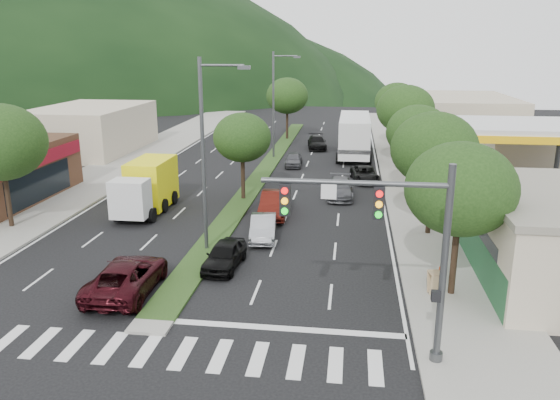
# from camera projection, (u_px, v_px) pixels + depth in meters

# --- Properties ---
(ground) EXTENTS (160.00, 160.00, 0.00)m
(ground) POSITION_uv_depth(u_px,v_px,m) (154.00, 322.00, 21.50)
(ground) COLOR black
(ground) RESTS_ON ground
(sidewalk_right) EXTENTS (5.00, 90.00, 0.15)m
(sidewalk_right) POSITION_uv_depth(u_px,v_px,m) (413.00, 181.00, 43.73)
(sidewalk_right) COLOR gray
(sidewalk_right) RESTS_ON ground
(sidewalk_left) EXTENTS (6.00, 90.00, 0.15)m
(sidewalk_left) POSITION_uv_depth(u_px,v_px,m) (111.00, 171.00, 46.96)
(sidewalk_left) COLOR gray
(sidewalk_left) RESTS_ON ground
(median) EXTENTS (1.60, 56.00, 0.12)m
(median) POSITION_uv_depth(u_px,v_px,m) (266.00, 168.00, 48.18)
(median) COLOR #1E3A15
(median) RESTS_ON ground
(crosswalk) EXTENTS (19.00, 2.20, 0.01)m
(crosswalk) POSITION_uv_depth(u_px,v_px,m) (135.00, 349.00, 19.59)
(crosswalk) COLOR silver
(crosswalk) RESTS_ON ground
(traffic_signal) EXTENTS (6.12, 0.40, 7.00)m
(traffic_signal) POSITION_uv_depth(u_px,v_px,m) (397.00, 234.00, 17.62)
(traffic_signal) COLOR #47494C
(traffic_signal) RESTS_ON ground
(gas_canopy) EXTENTS (12.20, 8.20, 5.25)m
(gas_canopy) POSITION_uv_depth(u_px,v_px,m) (515.00, 131.00, 38.80)
(gas_canopy) COLOR silver
(gas_canopy) RESTS_ON ground
(bldg_left_far) EXTENTS (9.00, 14.00, 4.60)m
(bldg_left_far) POSITION_uv_depth(u_px,v_px,m) (91.00, 129.00, 55.70)
(bldg_left_far) COLOR #BFB398
(bldg_left_far) RESTS_ON ground
(bldg_right_far) EXTENTS (10.00, 16.00, 5.20)m
(bldg_right_far) POSITION_uv_depth(u_px,v_px,m) (462.00, 120.00, 60.28)
(bldg_right_far) COLOR #BFB398
(bldg_right_far) RESTS_ON ground
(hill_far) EXTENTS (176.00, 132.00, 82.00)m
(hill_far) POSITION_uv_depth(u_px,v_px,m) (2.00, 89.00, 136.53)
(hill_far) COLOR black
(hill_far) RESTS_ON ground
(tree_r_a) EXTENTS (4.60, 4.60, 6.63)m
(tree_r_a) POSITION_uv_depth(u_px,v_px,m) (461.00, 189.00, 22.47)
(tree_r_a) COLOR black
(tree_r_a) RESTS_ON sidewalk_right
(tree_r_b) EXTENTS (4.80, 4.80, 6.94)m
(tree_r_b) POSITION_uv_depth(u_px,v_px,m) (434.00, 149.00, 30.04)
(tree_r_b) COLOR black
(tree_r_b) RESTS_ON sidewalk_right
(tree_r_c) EXTENTS (4.40, 4.40, 6.48)m
(tree_r_c) POSITION_uv_depth(u_px,v_px,m) (418.00, 132.00, 37.75)
(tree_r_c) COLOR black
(tree_r_c) RESTS_ON sidewalk_right
(tree_r_d) EXTENTS (5.00, 5.00, 7.17)m
(tree_r_d) POSITION_uv_depth(u_px,v_px,m) (406.00, 110.00, 47.17)
(tree_r_d) COLOR black
(tree_r_d) RESTS_ON sidewalk_right
(tree_r_e) EXTENTS (4.60, 4.60, 6.71)m
(tree_r_e) POSITION_uv_depth(u_px,v_px,m) (397.00, 102.00, 56.79)
(tree_r_e) COLOR black
(tree_r_e) RESTS_ON sidewalk_right
(tree_med_near) EXTENTS (4.00, 4.00, 6.02)m
(tree_med_near) POSITION_uv_depth(u_px,v_px,m) (242.00, 138.00, 37.45)
(tree_med_near) COLOR black
(tree_med_near) RESTS_ON median
(tree_med_far) EXTENTS (4.80, 4.80, 6.94)m
(tree_med_far) POSITION_uv_depth(u_px,v_px,m) (287.00, 96.00, 62.09)
(tree_med_far) COLOR black
(tree_med_far) RESTS_ON median
(tree_l_a) EXTENTS (5.20, 5.20, 7.25)m
(tree_l_a) POSITION_uv_depth(u_px,v_px,m) (0.00, 142.00, 31.20)
(tree_l_a) COLOR black
(tree_l_a) RESTS_ON sidewalk_left
(streetlight_near) EXTENTS (2.60, 0.25, 10.00)m
(streetlight_near) POSITION_uv_depth(u_px,v_px,m) (207.00, 147.00, 27.57)
(streetlight_near) COLOR #47494C
(streetlight_near) RESTS_ON ground
(streetlight_mid) EXTENTS (2.60, 0.25, 10.00)m
(streetlight_mid) POSITION_uv_depth(u_px,v_px,m) (276.00, 100.00, 51.42)
(streetlight_mid) COLOR #47494C
(streetlight_mid) RESTS_ON ground
(sedan_silver) EXTENTS (1.83, 4.09, 1.31)m
(sedan_silver) POSITION_uv_depth(u_px,v_px,m) (263.00, 227.00, 30.72)
(sedan_silver) COLOR #A3A6AB
(sedan_silver) RESTS_ON ground
(suv_maroon) EXTENTS (2.63, 5.44, 1.49)m
(suv_maroon) POSITION_uv_depth(u_px,v_px,m) (127.00, 276.00, 23.95)
(suv_maroon) COLOR black
(suv_maroon) RESTS_ON ground
(car_queue_a) EXTENTS (1.78, 3.90, 1.30)m
(car_queue_a) POSITION_uv_depth(u_px,v_px,m) (225.00, 255.00, 26.67)
(car_queue_a) COLOR black
(car_queue_a) RESTS_ON ground
(car_queue_b) EXTENTS (1.96, 4.62, 1.33)m
(car_queue_b) POSITION_uv_depth(u_px,v_px,m) (340.00, 188.00, 39.09)
(car_queue_b) COLOR #4A4B4F
(car_queue_b) RESTS_ON ground
(car_queue_c) EXTENTS (1.84, 4.76, 1.54)m
(car_queue_c) POSITION_uv_depth(u_px,v_px,m) (274.00, 204.00, 34.81)
(car_queue_c) COLOR #47110B
(car_queue_c) RESTS_ON ground
(car_queue_d) EXTENTS (2.51, 4.48, 1.18)m
(car_queue_d) POSITION_uv_depth(u_px,v_px,m) (365.00, 174.00, 43.64)
(car_queue_d) COLOR black
(car_queue_d) RESTS_ON ground
(car_queue_e) EXTENTS (1.60, 3.66, 1.23)m
(car_queue_e) POSITION_uv_depth(u_px,v_px,m) (294.00, 159.00, 49.20)
(car_queue_e) COLOR #4A4A4F
(car_queue_e) RESTS_ON ground
(car_queue_f) EXTENTS (2.39, 4.77, 1.33)m
(car_queue_f) POSITION_uv_depth(u_px,v_px,m) (317.00, 142.00, 57.58)
(car_queue_f) COLOR black
(car_queue_f) RESTS_ON ground
(box_truck) EXTENTS (2.61, 6.61, 3.25)m
(box_truck) POSITION_uv_depth(u_px,v_px,m) (148.00, 188.00, 35.76)
(box_truck) COLOR silver
(box_truck) RESTS_ON ground
(motorhome) EXTENTS (3.24, 10.20, 3.91)m
(motorhome) POSITION_uv_depth(u_px,v_px,m) (354.00, 135.00, 53.25)
(motorhome) COLOR silver
(motorhome) RESTS_ON ground
(a_frame_sign) EXTENTS (0.72, 0.79, 1.35)m
(a_frame_sign) POSITION_uv_depth(u_px,v_px,m) (436.00, 281.00, 23.50)
(a_frame_sign) COLOR tan
(a_frame_sign) RESTS_ON sidewalk_right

